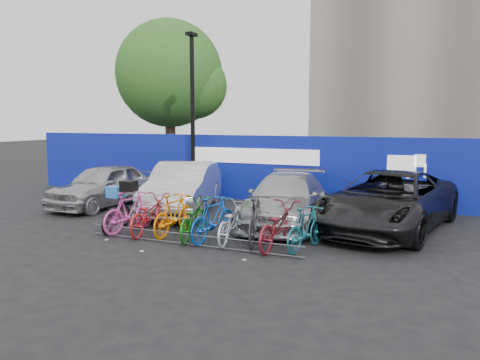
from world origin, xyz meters
The scene contains 21 objects.
ground centered at (0.00, 0.00, 0.00)m, with size 100.00×100.00×0.00m, color black.
hoarding centered at (0.01, 6.00, 1.20)m, with size 22.00×0.18×2.40m.
tree centered at (-6.77, 10.06, 5.07)m, with size 5.40×5.20×7.80m.
lamppost centered at (-3.20, 5.40, 3.27)m, with size 0.25×0.50×6.11m.
bike_rack centered at (0.00, -0.60, 0.16)m, with size 5.60×0.03×0.30m.
car_0 centered at (-5.25, 2.77, 0.73)m, with size 1.73×4.31×1.47m, color #A7A7AB.
car_1 centered at (-2.22, 2.95, 0.80)m, with size 1.70×4.88×1.61m, color silver.
car_2 centered at (1.32, 2.64, 0.71)m, with size 1.98×4.86×1.41m, color #ABACB1.
car_3 centered at (4.11, 2.99, 0.79)m, with size 2.63×5.70×1.58m, color black.
bike_0 centered at (-2.62, 0.04, 0.45)m, with size 0.60×1.71×0.90m, color black.
bike_1 centered at (-2.18, 0.04, 0.55)m, with size 0.52×1.82×1.10m, color #DF47A9.
bike_2 centered at (-1.59, 0.10, 0.51)m, with size 0.67×1.93×1.01m, color #B01922.
bike_3 centered at (-0.90, 0.18, 0.54)m, with size 0.51×1.80×1.08m, color orange.
bike_4 centered at (-0.29, 0.08, 0.50)m, with size 0.66×1.89×1.00m, color #116512.
bike_5 centered at (0.29, 0.06, 0.55)m, with size 0.52×1.84×1.11m, color #0D45B0.
bike_6 centered at (0.74, 0.17, 0.49)m, with size 0.66×1.88×0.99m, color #B2B5BA.
bike_7 centered at (1.36, 0.17, 0.59)m, with size 0.55×1.96×1.18m, color #252427.
bike_8 centered at (1.96, 0.07, 0.53)m, with size 0.70×2.02×1.06m, color maroon.
bike_9 centered at (2.60, 0.17, 0.51)m, with size 0.48×1.69×1.01m, color #175F6F.
cargo_crate centered at (-2.62, 0.04, 1.04)m, with size 0.41×0.31×0.29m, color blue.
cargo_topcase centered at (-2.18, 0.04, 1.23)m, with size 0.37×0.33×0.28m, color black.
Camera 1 is at (5.31, -10.01, 2.96)m, focal length 35.00 mm.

